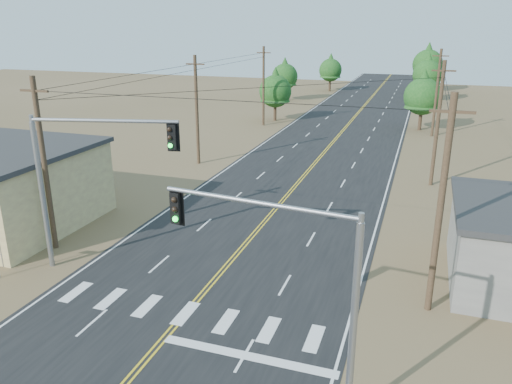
% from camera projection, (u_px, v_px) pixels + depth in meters
% --- Properties ---
extents(road, '(15.00, 200.00, 0.02)m').
position_uv_depth(road, '(301.00, 179.00, 42.56)').
color(road, black).
rests_on(road, ground).
extents(utility_pole_left_near, '(1.80, 0.30, 10.00)m').
position_uv_depth(utility_pole_left_near, '(44.00, 164.00, 27.97)').
color(utility_pole_left_near, '#4C3826').
rests_on(utility_pole_left_near, ground).
extents(utility_pole_left_mid, '(1.80, 0.30, 10.00)m').
position_uv_depth(utility_pole_left_mid, '(197.00, 110.00, 45.92)').
color(utility_pole_left_mid, '#4C3826').
rests_on(utility_pole_left_mid, ground).
extents(utility_pole_left_far, '(1.80, 0.30, 10.00)m').
position_uv_depth(utility_pole_left_far, '(264.00, 86.00, 63.87)').
color(utility_pole_left_far, '#4C3826').
rests_on(utility_pole_left_far, ground).
extents(utility_pole_right_near, '(1.80, 0.30, 10.00)m').
position_uv_depth(utility_pole_right_near, '(441.00, 206.00, 21.58)').
color(utility_pole_right_near, '#4C3826').
rests_on(utility_pole_right_near, ground).
extents(utility_pole_right_mid, '(1.80, 0.30, 10.00)m').
position_uv_depth(utility_pole_right_mid, '(438.00, 123.00, 39.53)').
color(utility_pole_right_mid, '#4C3826').
rests_on(utility_pole_right_mid, ground).
extents(utility_pole_right_far, '(1.80, 0.30, 10.00)m').
position_uv_depth(utility_pole_right_far, '(437.00, 92.00, 57.48)').
color(utility_pole_right_far, '#4C3826').
rests_on(utility_pole_right_far, ground).
extents(signal_mast_left, '(7.42, 2.00, 8.31)m').
position_uv_depth(signal_mast_left, '(80.00, 167.00, 25.37)').
color(signal_mast_left, gray).
rests_on(signal_mast_left, ground).
extents(signal_mast_right, '(6.83, 1.03, 7.39)m').
position_uv_depth(signal_mast_right, '(295.00, 271.00, 15.99)').
color(signal_mast_right, gray).
rests_on(signal_mast_right, ground).
extents(tree_left_near, '(4.35, 4.35, 7.26)m').
position_uv_depth(tree_left_near, '(275.00, 88.00, 67.27)').
color(tree_left_near, '#3F2D1E').
rests_on(tree_left_near, ground).
extents(tree_left_mid, '(4.43, 4.43, 7.38)m').
position_uv_depth(tree_left_mid, '(285.00, 74.00, 85.50)').
color(tree_left_mid, '#3F2D1E').
rests_on(tree_left_mid, ground).
extents(tree_left_far, '(4.41, 4.41, 7.35)m').
position_uv_depth(tree_left_far, '(331.00, 68.00, 97.90)').
color(tree_left_far, '#3F2D1E').
rests_on(tree_left_far, ground).
extents(tree_right_near, '(4.55, 4.55, 7.58)m').
position_uv_depth(tree_right_near, '(423.00, 93.00, 61.09)').
color(tree_right_near, '#3F2D1E').
rests_on(tree_right_near, ground).
extents(tree_right_mid, '(4.89, 4.89, 8.15)m').
position_uv_depth(tree_right_mid, '(428.00, 71.00, 84.59)').
color(tree_right_mid, '#3F2D1E').
rests_on(tree_right_mid, ground).
extents(tree_right_far, '(5.67, 5.67, 9.45)m').
position_uv_depth(tree_right_far, '(428.00, 61.00, 96.77)').
color(tree_right_far, '#3F2D1E').
rests_on(tree_right_far, ground).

